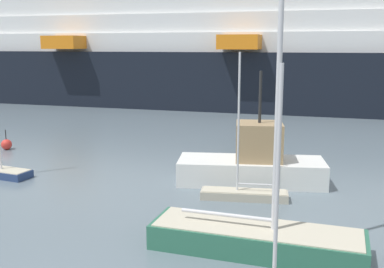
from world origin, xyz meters
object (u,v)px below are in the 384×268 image
sailboat_1 (256,236)px  sailboat_5 (244,192)px  channel_buoy_2 (6,144)px  cruise_ship (340,50)px  fishing_boat_2 (253,163)px

sailboat_1 → sailboat_5: (-1.52, 5.35, -0.25)m
sailboat_1 → channel_buoy_2: size_ratio=8.24×
sailboat_5 → sailboat_1: bearing=96.2°
sailboat_1 → cruise_ship: bearing=87.2°
sailboat_1 → channel_buoy_2: (-19.16, 10.56, -0.22)m
channel_buoy_2 → cruise_ship: (21.40, 29.73, 6.17)m
sailboat_1 → channel_buoy_2: bearing=151.5°
sailboat_1 → fishing_boat_2: sailboat_1 is taller
sailboat_1 → sailboat_5: 5.57m
sailboat_5 → cruise_ship: bearing=-105.8°
cruise_ship → fishing_boat_2: bearing=-98.0°
cruise_ship → channel_buoy_2: bearing=-126.9°
sailboat_5 → cruise_ship: (3.76, 34.93, 6.20)m
sailboat_5 → channel_buoy_2: 18.39m
sailboat_5 → cruise_ship: cruise_ship is taller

